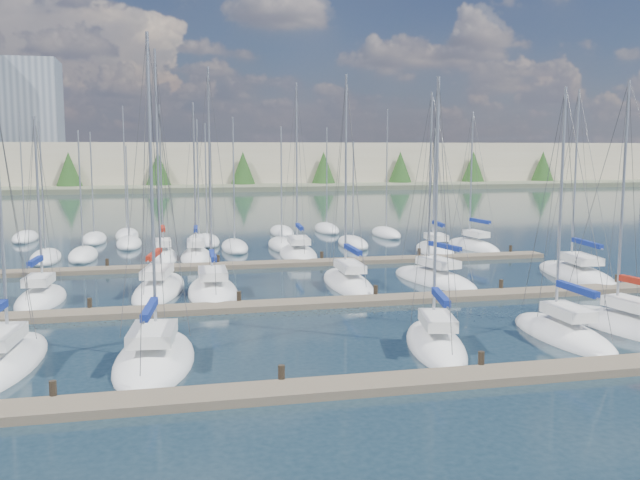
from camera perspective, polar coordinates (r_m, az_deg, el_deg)
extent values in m
plane|color=#1C2E39|center=(83.15, -7.08, 1.24)|extent=(400.00, 400.00, 0.00)
cube|color=#6B5E4C|center=(27.07, 5.78, -11.34)|extent=(44.00, 1.80, 0.35)
cylinder|color=#2D261C|center=(26.83, -20.56, -11.62)|extent=(0.26, 0.26, 1.10)
cylinder|color=#2D261C|center=(26.91, -3.10, -11.09)|extent=(0.26, 0.26, 1.10)
cylinder|color=#2D261C|center=(29.27, 12.76, -9.73)|extent=(0.26, 0.26, 1.10)
cube|color=#6B5E4C|center=(40.10, -0.64, -5.10)|extent=(44.00, 1.80, 0.35)
cylinder|color=#2D261C|center=(40.26, -17.93, -5.20)|extent=(0.26, 0.26, 1.10)
cylinder|color=#2D261C|center=(40.31, -6.50, -4.87)|extent=(0.26, 0.26, 1.10)
cylinder|color=#2D261C|center=(41.92, 4.46, -4.37)|extent=(0.26, 0.26, 1.10)
cylinder|color=#2D261C|center=(44.92, 14.28, -3.78)|extent=(0.26, 0.26, 1.10)
cylinder|color=#2D261C|center=(49.06, 22.64, -3.19)|extent=(0.26, 0.26, 1.10)
cube|color=#6B5E4C|center=(53.62, -3.81, -1.94)|extent=(44.00, 1.80, 0.35)
cylinder|color=#2D261C|center=(53.97, -16.66, -2.01)|extent=(0.26, 0.26, 1.10)
cylinder|color=#2D261C|center=(54.02, -8.16, -1.77)|extent=(0.26, 0.26, 1.10)
cylinder|color=#2D261C|center=(55.23, 0.14, -1.49)|extent=(0.26, 0.26, 1.10)
cylinder|color=#2D261C|center=(57.54, 7.93, -1.20)|extent=(0.26, 0.26, 1.10)
cylinder|color=#2D261C|center=(60.82, 15.00, -0.92)|extent=(0.26, 0.26, 1.10)
ellipsoid|color=white|center=(64.44, 12.14, -0.60)|extent=(3.18, 7.90, 1.60)
cube|color=black|center=(64.44, 12.14, -0.60)|extent=(1.61, 3.80, 0.12)
cube|color=silver|center=(63.95, 12.35, 0.50)|extent=(1.56, 2.82, 0.50)
cylinder|color=#9EA0A5|center=(64.40, 12.01, 5.20)|extent=(0.14, 0.14, 10.88)
cylinder|color=#9EA0A5|center=(63.32, 12.68, 1.38)|extent=(0.50, 3.21, 0.10)
cube|color=navy|center=(63.31, 12.68, 1.49)|extent=(0.67, 2.98, 0.30)
ellipsoid|color=white|center=(61.50, 9.16, -0.91)|extent=(3.52, 7.86, 1.60)
cube|color=silver|center=(60.97, 9.28, 0.25)|extent=(1.77, 2.81, 0.50)
cylinder|color=#9EA0A5|center=(61.54, 9.12, 4.46)|extent=(0.14, 0.14, 9.35)
cylinder|color=#9EA0A5|center=(60.26, 9.46, 1.17)|extent=(0.46, 3.19, 0.10)
cube|color=navy|center=(60.25, 9.46, 1.28)|extent=(0.63, 2.95, 0.30)
ellipsoid|color=white|center=(45.20, -12.74, -3.99)|extent=(4.43, 9.97, 1.60)
cube|color=silver|center=(44.50, -12.90, -2.47)|extent=(2.09, 3.59, 0.50)
cylinder|color=#9EA0A5|center=(45.11, -12.85, 6.06)|extent=(0.14, 0.14, 13.65)
cylinder|color=#9EA0A5|center=(43.59, -13.12, -1.28)|extent=(0.83, 4.00, 0.10)
cube|color=maroon|center=(43.57, -13.12, -1.12)|extent=(0.97, 3.71, 0.30)
ellipsoid|color=white|center=(58.59, -12.41, -1.40)|extent=(2.25, 7.10, 1.60)
cube|color=black|center=(58.59, -12.41, -1.40)|extent=(1.17, 3.41, 0.12)
cube|color=silver|center=(58.06, -12.44, -0.18)|extent=(1.21, 2.49, 0.50)
cylinder|color=#9EA0A5|center=(58.53, -12.61, 5.09)|extent=(0.14, 0.14, 11.11)
cylinder|color=#9EA0A5|center=(57.37, -12.45, 0.78)|extent=(0.15, 2.97, 0.10)
cube|color=maroon|center=(57.36, -12.46, 0.90)|extent=(0.35, 2.73, 0.30)
ellipsoid|color=white|center=(38.01, 23.37, -6.58)|extent=(4.14, 9.23, 1.60)
cube|color=black|center=(38.01, 23.37, -6.58)|extent=(2.09, 4.45, 0.12)
cube|color=silver|center=(37.43, 23.97, -4.77)|extent=(1.94, 3.33, 0.50)
cylinder|color=#9EA0A5|center=(37.53, 23.08, 3.33)|extent=(0.14, 0.14, 10.91)
ellipsoid|color=white|center=(44.21, -21.41, -4.58)|extent=(3.06, 6.74, 1.60)
cube|color=black|center=(44.21, -21.41, -4.58)|extent=(1.57, 3.24, 0.12)
cube|color=silver|center=(43.66, -21.59, -2.99)|extent=(1.57, 2.40, 0.50)
cylinder|color=#9EA0A5|center=(43.94, -21.61, 2.98)|extent=(0.14, 0.14, 9.49)
cylinder|color=#9EA0A5|center=(42.99, -21.82, -1.74)|extent=(0.34, 2.75, 0.10)
cube|color=navy|center=(42.97, -21.83, -1.58)|extent=(0.52, 2.55, 0.30)
ellipsoid|color=white|center=(57.88, -9.86, -1.44)|extent=(2.90, 7.03, 1.60)
cube|color=silver|center=(57.35, -9.89, -0.21)|extent=(1.52, 2.49, 0.50)
cylinder|color=#9EA0A5|center=(57.80, -10.01, 5.20)|extent=(0.14, 0.14, 11.27)
cylinder|color=#9EA0A5|center=(56.68, -9.92, 0.77)|extent=(0.27, 2.90, 0.10)
cube|color=navy|center=(56.66, -9.92, 0.89)|extent=(0.45, 2.68, 0.30)
ellipsoid|color=white|center=(52.14, 19.81, -2.74)|extent=(4.06, 10.14, 1.60)
cube|color=silver|center=(51.51, 20.11, -1.41)|extent=(2.03, 3.61, 0.50)
cylinder|color=#9EA0A5|center=(52.14, 19.75, 4.88)|extent=(0.14, 0.14, 11.67)
cylinder|color=#9EA0A5|center=(50.67, 20.57, -0.37)|extent=(0.53, 4.14, 0.10)
cube|color=navy|center=(50.65, 20.58, -0.24)|extent=(0.69, 3.83, 0.30)
ellipsoid|color=white|center=(46.02, 2.25, -3.61)|extent=(2.81, 9.47, 1.60)
cube|color=silver|center=(45.34, 2.40, -2.11)|extent=(1.49, 3.33, 0.50)
cylinder|color=#9EA0A5|center=(45.94, 2.08, 5.43)|extent=(0.14, 0.14, 12.32)
cylinder|color=#9EA0A5|center=(44.46, 2.64, -0.93)|extent=(0.21, 3.95, 0.10)
cube|color=navy|center=(44.44, 2.64, -0.77)|extent=(0.40, 3.64, 0.30)
ellipsoid|color=white|center=(32.36, 9.22, -8.44)|extent=(3.91, 7.95, 1.60)
cube|color=maroon|center=(32.36, 9.22, -8.44)|extent=(1.97, 3.84, 0.12)
cube|color=silver|center=(31.67, 9.39, -6.36)|extent=(1.83, 2.88, 0.50)
cylinder|color=#9EA0A5|center=(31.84, 9.27, 3.08)|extent=(0.14, 0.14, 10.78)
cylinder|color=#9EA0A5|center=(30.85, 9.64, -4.73)|extent=(0.76, 3.15, 0.10)
cube|color=navy|center=(30.83, 9.64, -4.52)|extent=(0.90, 2.94, 0.30)
ellipsoid|color=white|center=(30.62, -13.08, -9.46)|extent=(4.17, 8.88, 1.60)
cube|color=silver|center=(29.87, -13.25, -7.30)|extent=(2.10, 3.18, 0.50)
cylinder|color=#9EA0A5|center=(30.06, -13.33, 4.21)|extent=(0.14, 0.14, 12.32)
cylinder|color=#9EA0A5|center=(28.96, -13.48, -5.63)|extent=(0.52, 3.58, 0.10)
cube|color=navy|center=(28.93, -13.49, -5.40)|extent=(0.68, 3.32, 0.30)
ellipsoid|color=white|center=(32.09, -23.97, -9.13)|extent=(3.60, 8.95, 1.60)
cube|color=black|center=(32.09, -23.97, -9.13)|extent=(1.83, 4.31, 0.12)
cylinder|color=#9EA0A5|center=(31.64, -24.19, 1.98)|extent=(0.14, 0.14, 10.20)
ellipsoid|color=white|center=(58.69, -1.77, -1.21)|extent=(3.60, 9.03, 1.60)
cube|color=maroon|center=(58.69, -1.77, -1.21)|extent=(1.84, 4.34, 0.12)
cube|color=silver|center=(58.08, -1.72, -0.01)|extent=(1.85, 3.20, 0.50)
cylinder|color=#9EA0A5|center=(58.75, -1.88, 6.17)|extent=(0.14, 0.14, 12.97)
cylinder|color=#9EA0A5|center=(57.25, -1.64, 0.94)|extent=(0.38, 3.71, 0.10)
cube|color=navy|center=(57.24, -1.64, 1.06)|extent=(0.55, 3.43, 0.30)
ellipsoid|color=white|center=(47.98, 9.11, -3.24)|extent=(4.58, 9.14, 1.60)
cube|color=black|center=(47.98, 9.11, -3.24)|extent=(2.31, 4.41, 0.12)
cube|color=silver|center=(47.40, 9.44, -1.79)|extent=(2.16, 3.32, 0.50)
cylinder|color=#9EA0A5|center=(47.80, 8.81, 4.84)|extent=(0.14, 0.14, 11.34)
cylinder|color=#9EA0A5|center=(46.67, 9.94, -0.63)|extent=(0.85, 3.62, 0.10)
cube|color=navy|center=(46.66, 9.95, -0.49)|extent=(0.98, 3.37, 0.30)
ellipsoid|color=white|center=(35.43, 18.82, -7.35)|extent=(2.58, 7.70, 1.60)
cube|color=silver|center=(34.82, 19.25, -5.43)|extent=(1.40, 2.70, 0.50)
cylinder|color=#9EA0A5|center=(34.93, 18.71, 2.93)|extent=(0.14, 0.14, 10.49)
cylinder|color=#9EA0A5|center=(34.11, 19.88, -3.91)|extent=(0.15, 3.22, 0.10)
cube|color=navy|center=(34.08, 19.89, -3.72)|extent=(0.35, 2.96, 0.30)
ellipsoid|color=white|center=(43.92, -8.57, -4.22)|extent=(3.26, 8.70, 1.60)
cube|color=maroon|center=(43.92, -8.57, -4.22)|extent=(1.68, 4.18, 0.12)
cube|color=silver|center=(43.26, -8.58, -2.64)|extent=(1.74, 3.06, 0.50)
cylinder|color=#9EA0A5|center=(43.75, -8.80, 5.38)|extent=(0.14, 0.14, 12.51)
cylinder|color=#9EA0A5|center=(42.41, -8.56, -1.41)|extent=(0.21, 3.62, 0.10)
cube|color=navy|center=(42.39, -8.57, -1.25)|extent=(0.40, 3.33, 0.30)
cylinder|color=#9EA0A5|center=(73.27, -22.75, 5.00)|extent=(0.12, 0.12, 11.20)
ellipsoid|color=white|center=(73.73, -22.50, 0.14)|extent=(2.20, 6.40, 1.40)
cylinder|color=#9EA0A5|center=(65.92, -9.11, 4.81)|extent=(0.12, 0.12, 10.14)
ellipsoid|color=white|center=(66.41, -9.01, -0.12)|extent=(2.20, 6.40, 1.40)
cylinder|color=#9EA0A5|center=(65.66, -9.75, 4.94)|extent=(0.12, 0.12, 10.49)
ellipsoid|color=white|center=(66.17, -9.63, -0.16)|extent=(2.20, 6.40, 1.40)
cylinder|color=#9EA0A5|center=(74.90, 0.55, 5.17)|extent=(0.12, 0.12, 10.06)
ellipsoid|color=white|center=(75.33, 0.54, 0.85)|extent=(2.20, 6.40, 1.40)
cylinder|color=#9EA0A5|center=(69.93, -17.78, 4.39)|extent=(0.12, 0.12, 9.39)
ellipsoid|color=white|center=(70.38, -17.61, 0.04)|extent=(2.20, 6.40, 1.40)
cylinder|color=#9EA0A5|center=(59.17, -21.34, 3.98)|extent=(0.12, 0.12, 9.85)
ellipsoid|color=white|center=(59.71, -21.09, -1.37)|extent=(2.20, 6.40, 1.40)
cylinder|color=#9EA0A5|center=(59.48, -18.62, 3.85)|extent=(0.12, 0.12, 9.30)
ellipsoid|color=white|center=(60.01, -18.41, -1.21)|extent=(2.20, 6.40, 1.40)
cylinder|color=#9EA0A5|center=(71.27, 5.37, 5.68)|extent=(0.12, 0.12, 11.68)
ellipsoid|color=white|center=(71.75, 5.30, 0.49)|extent=(2.20, 6.40, 1.40)
cylinder|color=#9EA0A5|center=(62.56, -3.11, 4.59)|extent=(0.12, 0.12, 9.76)
ellipsoid|color=white|center=(63.07, -3.08, -0.44)|extent=(2.20, 6.40, 1.40)
cylinder|color=#9EA0A5|center=(72.27, -15.36, 5.58)|extent=(0.12, 0.12, 11.95)
ellipsoid|color=white|center=(72.75, -15.18, 0.36)|extent=(2.20, 6.40, 1.40)
cylinder|color=#9EA0A5|center=(63.76, 2.67, 4.06)|extent=(0.12, 0.12, 8.46)
ellipsoid|color=white|center=(64.23, 2.64, -0.29)|extent=(2.20, 6.40, 1.40)
cylinder|color=#9EA0A5|center=(65.90, -15.16, 3.77)|extent=(0.12, 0.12, 8.12)
ellipsoid|color=white|center=(66.34, -15.02, -0.29)|extent=(2.20, 6.40, 1.40)
cylinder|color=#9EA0A5|center=(72.46, -3.10, 5.06)|extent=(0.12, 0.12, 10.00)
ellipsoid|color=white|center=(72.91, -3.07, 0.62)|extent=(2.20, 6.40, 1.40)
cylinder|color=#9EA0A5|center=(61.63, -6.92, 4.87)|extent=(0.12, 0.12, 10.54)
ellipsoid|color=white|center=(62.16, -6.84, -0.59)|extent=(2.20, 6.40, 1.40)
cube|color=#666B51|center=(172.67, -10.13, 4.51)|extent=(400.00, 60.00, 1.00)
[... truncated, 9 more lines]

